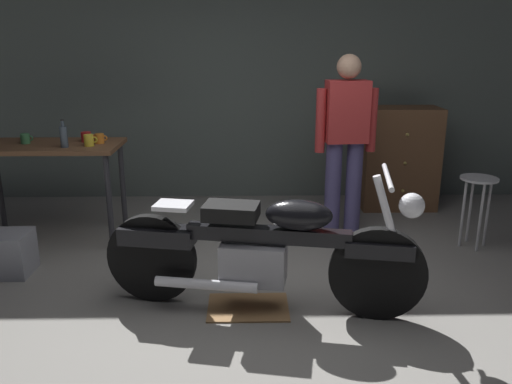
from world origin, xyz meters
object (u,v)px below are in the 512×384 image
object	(u,v)px
shop_stool	(478,193)
wooden_dresser	(399,158)
mug_red_diner	(86,137)
bottle	(64,136)
person_standing	(346,137)
mug_yellow_tall	(89,140)
mug_orange_travel	(100,138)
motorcycle	(263,248)
storage_bin	(2,253)
mug_green_speckled	(25,139)

from	to	relation	value
shop_stool	wooden_dresser	distance (m)	1.22
mug_red_diner	bottle	bearing A→B (deg)	-115.21
person_standing	mug_yellow_tall	bearing A→B (deg)	1.67
mug_yellow_tall	bottle	bearing A→B (deg)	-165.51
wooden_dresser	mug_orange_travel	size ratio (longest dim) A/B	9.71
mug_red_diner	mug_yellow_tall	bearing A→B (deg)	-67.49
motorcycle	shop_stool	bearing A→B (deg)	40.17
motorcycle	shop_stool	size ratio (longest dim) A/B	3.39
bottle	motorcycle	bearing A→B (deg)	-35.71
storage_bin	mug_yellow_tall	world-z (taller)	mug_yellow_tall
person_standing	storage_bin	distance (m)	3.08
wooden_dresser	storage_bin	world-z (taller)	wooden_dresser
shop_stool	mug_orange_travel	bearing A→B (deg)	175.23
storage_bin	bottle	xyz separation A→B (m)	(0.37, 0.60, 0.83)
mug_green_speckled	storage_bin	bearing A→B (deg)	-87.59
motorcycle	mug_orange_travel	bearing A→B (deg)	146.23
shop_stool	storage_bin	xyz separation A→B (m)	(-3.96, -0.49, -0.33)
motorcycle	storage_bin	world-z (taller)	motorcycle
person_standing	mug_yellow_tall	size ratio (longest dim) A/B	14.24
mug_green_speckled	bottle	world-z (taller)	bottle
motorcycle	wooden_dresser	size ratio (longest dim) A/B	1.97
storage_bin	mug_orange_travel	xyz separation A→B (m)	(0.62, 0.77, 0.77)
motorcycle	mug_red_diner	bearing A→B (deg)	147.40
wooden_dresser	storage_bin	bearing A→B (deg)	-155.27
mug_red_diner	bottle	world-z (taller)	bottle
person_standing	wooden_dresser	xyz separation A→B (m)	(0.74, 0.76, -0.38)
mug_green_speckled	mug_orange_travel	world-z (taller)	mug_green_speckled
shop_stool	bottle	world-z (taller)	bottle
person_standing	mug_orange_travel	size ratio (longest dim) A/B	14.74
mug_yellow_tall	mug_green_speckled	world-z (taller)	mug_yellow_tall
shop_stool	wooden_dresser	world-z (taller)	wooden_dresser
bottle	shop_stool	bearing A→B (deg)	-1.67
mug_green_speckled	mug_red_diner	bearing A→B (deg)	8.26
wooden_dresser	mug_green_speckled	size ratio (longest dim) A/B	9.88
mug_yellow_tall	bottle	size ratio (longest dim) A/B	0.49
wooden_dresser	mug_yellow_tall	size ratio (longest dim) A/B	9.38
mug_green_speckled	person_standing	bearing A→B (deg)	2.41
motorcycle	storage_bin	distance (m)	2.15
mug_yellow_tall	mug_red_diner	xyz separation A→B (m)	(-0.08, 0.20, -0.01)
mug_orange_travel	bottle	world-z (taller)	bottle
mug_yellow_tall	mug_red_diner	world-z (taller)	mug_yellow_tall
motorcycle	mug_yellow_tall	bearing A→B (deg)	150.01
person_standing	mug_green_speckled	xyz separation A→B (m)	(-2.88, -0.12, 0.02)
wooden_dresser	mug_red_diner	distance (m)	3.23
storage_bin	bottle	size ratio (longest dim) A/B	1.83
person_standing	bottle	world-z (taller)	person_standing
person_standing	wooden_dresser	world-z (taller)	person_standing
shop_stool	mug_yellow_tall	bearing A→B (deg)	177.37
storage_bin	motorcycle	bearing A→B (deg)	-16.51
shop_stool	bottle	xyz separation A→B (m)	(-3.59, 0.10, 0.50)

